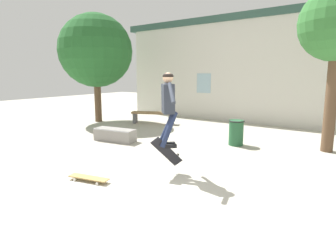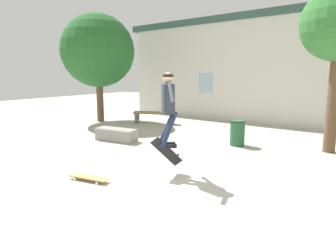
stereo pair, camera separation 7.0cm
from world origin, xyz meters
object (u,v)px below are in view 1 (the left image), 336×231
Objects in this scene: skateboard_resting at (89,178)px; park_bench at (153,115)px; tree_left at (96,51)px; trash_bin at (236,132)px; skate_ledge at (115,135)px; skateboard_flipping at (167,152)px; skater at (168,103)px.

park_bench is at bearing 102.89° from skateboard_resting.
tree_left is 7.03m from trash_bin.
trash_bin reaches higher than skate_ledge.
skateboard_flipping is at bearing -30.06° from tree_left.
tree_left reaches higher than skateboard_flipping.
skateboard_flipping is at bearing -124.02° from skater.
trash_bin is (3.32, 1.66, 0.20)m from skate_ledge.
trash_bin is at bearing 17.58° from skate_ledge.
skateboard_flipping reaches higher than park_bench.
skateboard_flipping is (2.95, -1.42, 0.30)m from skate_ledge.
skateboard_flipping is at bearing 33.61° from skateboard_resting.
skateboard_resting is (2.68, -5.57, -0.30)m from park_bench.
tree_left reaches higher than skate_ledge.
tree_left is at bearing 175.97° from trash_bin.
skater reaches higher than skateboard_flipping.
skater is (3.75, -4.37, 1.13)m from park_bench.
skateboard_resting is (-1.08, -1.13, -0.43)m from skateboard_flipping.
park_bench is 6.19m from skateboard_resting.
skate_ledge is 3.28m from skateboard_flipping.
tree_left is at bearing 90.86° from skateboard_flipping.
park_bench is 1.18× the size of skater.
skateboard_flipping is at bearing -73.06° from park_bench.
skate_ledge is 0.92× the size of skater.
park_bench is 5.81m from skateboard_flipping.
skateboard_resting is (1.87, -2.55, -0.13)m from skate_ledge.
trash_bin is 3.23m from skater.
park_bench is at bearing 71.22° from skateboard_flipping.
tree_left is at bearing 137.33° from skate_ledge.
skate_ledge is 1.60× the size of skateboard_resting.
skate_ledge is at bearing 113.34° from skateboard_resting.
park_bench is 2.40× the size of trash_bin.
tree_left is at bearing 106.02° from skater.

